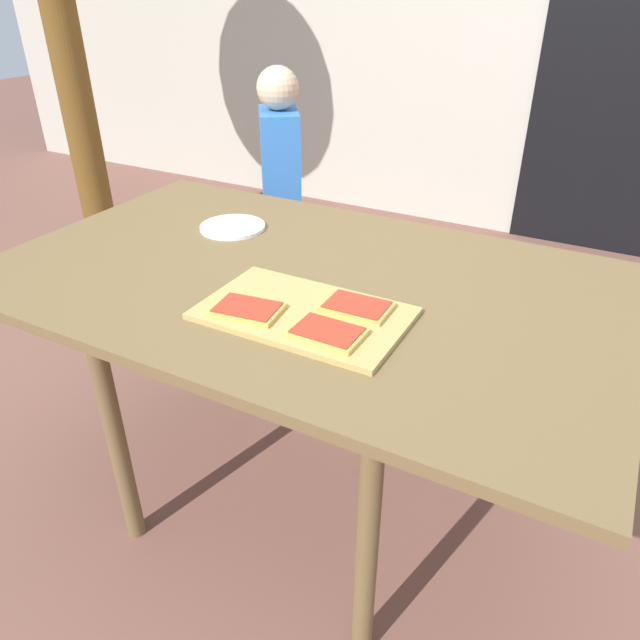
# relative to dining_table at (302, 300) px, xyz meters

# --- Properties ---
(ground_plane) EXTENTS (16.00, 16.00, 0.00)m
(ground_plane) POSITION_rel_dining_table_xyz_m (0.00, 0.00, -0.67)
(ground_plane) COLOR brown
(house_door) EXTENTS (0.90, 0.02, 2.00)m
(house_door) POSITION_rel_dining_table_xyz_m (0.51, 2.40, 0.33)
(house_door) COLOR black
(house_door) RESTS_ON ground
(dining_table) EXTENTS (1.51, 0.93, 0.73)m
(dining_table) POSITION_rel_dining_table_xyz_m (0.00, 0.00, 0.00)
(dining_table) COLOR brown
(dining_table) RESTS_ON ground
(cutting_board) EXTENTS (0.43, 0.26, 0.01)m
(cutting_board) POSITION_rel_dining_table_xyz_m (0.10, -0.17, 0.07)
(cutting_board) COLOR tan
(cutting_board) RESTS_ON dining_table
(pizza_slice_near_right) EXTENTS (0.14, 0.10, 0.01)m
(pizza_slice_near_right) POSITION_rel_dining_table_xyz_m (0.19, -0.23, 0.09)
(pizza_slice_near_right) COLOR gold
(pizza_slice_near_right) RESTS_ON cutting_board
(pizza_slice_far_right) EXTENTS (0.14, 0.10, 0.01)m
(pizza_slice_far_right) POSITION_rel_dining_table_xyz_m (0.20, -0.11, 0.09)
(pizza_slice_far_right) COLOR gold
(pizza_slice_far_right) RESTS_ON cutting_board
(pizza_slice_near_left) EXTENTS (0.15, 0.11, 0.01)m
(pizza_slice_near_left) POSITION_rel_dining_table_xyz_m (-0.00, -0.23, 0.09)
(pizza_slice_near_left) COLOR gold
(pizza_slice_near_left) RESTS_ON cutting_board
(plate_white_left) EXTENTS (0.18, 0.18, 0.01)m
(plate_white_left) POSITION_rel_dining_table_xyz_m (-0.32, 0.17, 0.07)
(plate_white_left) COLOR white
(plate_white_left) RESTS_ON dining_table
(child_left) EXTENTS (0.25, 0.28, 1.08)m
(child_left) POSITION_rel_dining_table_xyz_m (-0.55, 0.79, -0.05)
(child_left) COLOR #2B2633
(child_left) RESTS_ON ground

